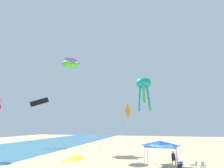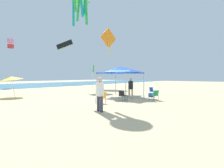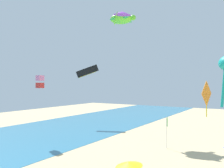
# 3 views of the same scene
# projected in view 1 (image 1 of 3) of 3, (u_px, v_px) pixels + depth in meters

# --- Properties ---
(canopy_tent) EXTENTS (3.09, 3.70, 2.88)m
(canopy_tent) POSITION_uv_depth(u_px,v_px,m) (160.00, 144.00, 20.02)
(canopy_tent) COLOR #B7B7BC
(canopy_tent) RESTS_ON ground
(beach_umbrella) EXTENTS (2.09, 2.07, 2.10)m
(beach_umbrella) POSITION_uv_depth(u_px,v_px,m) (73.00, 157.00, 15.75)
(beach_umbrella) COLOR silver
(beach_umbrella) RESTS_ON ground
(folding_chair_right_of_tent) EXTENTS (0.68, 0.75, 0.82)m
(folding_chair_right_of_tent) POSITION_uv_depth(u_px,v_px,m) (175.00, 158.00, 22.03)
(folding_chair_right_of_tent) COLOR black
(folding_chair_right_of_tent) RESTS_ON ground
(folding_chair_facing_ocean) EXTENTS (0.67, 0.59, 0.82)m
(folding_chair_facing_ocean) POSITION_uv_depth(u_px,v_px,m) (179.00, 167.00, 17.21)
(folding_chair_facing_ocean) COLOR black
(folding_chair_facing_ocean) RESTS_ON ground
(folding_chair_near_cooler) EXTENTS (0.73, 0.78, 0.82)m
(folding_chair_near_cooler) POSITION_uv_depth(u_px,v_px,m) (195.00, 164.00, 18.59)
(folding_chair_near_cooler) COLOR black
(folding_chair_near_cooler) RESTS_ON ground
(cooler_box) EXTENTS (0.74, 0.67, 0.40)m
(cooler_box) POSITION_uv_depth(u_px,v_px,m) (180.00, 163.00, 20.75)
(cooler_box) COLOR blue
(cooler_box) RESTS_ON ground
(banner_flag) EXTENTS (0.36, 0.06, 3.78)m
(banner_flag) POSITION_uv_depth(u_px,v_px,m) (101.00, 140.00, 27.54)
(banner_flag) COLOR silver
(banner_flag) RESTS_ON ground
(person_kite_handler) EXTENTS (0.42, 0.47, 1.78)m
(person_kite_handler) POSITION_uv_depth(u_px,v_px,m) (174.00, 158.00, 19.09)
(person_kite_handler) COLOR #C6B28C
(person_kite_handler) RESTS_ON ground
(kite_parafoil_black) EXTENTS (2.71, 3.86, 2.66)m
(kite_parafoil_black) POSITION_uv_depth(u_px,v_px,m) (39.00, 102.00, 42.09)
(kite_parafoil_black) COLOR black
(kite_octopus_teal) EXTENTS (1.65, 1.65, 3.67)m
(kite_octopus_teal) POSITION_uv_depth(u_px,v_px,m) (143.00, 85.00, 18.45)
(kite_octopus_teal) COLOR teal
(kite_turtle_lime) EXTENTS (4.27, 4.54, 1.76)m
(kite_turtle_lime) POSITION_uv_depth(u_px,v_px,m) (70.00, 65.00, 39.76)
(kite_turtle_lime) COLOR #66D82D
(kite_diamond_orange) EXTENTS (2.53, 0.51, 3.67)m
(kite_diamond_orange) POSITION_uv_depth(u_px,v_px,m) (128.00, 112.00, 25.37)
(kite_diamond_orange) COLOR orange
(kite_delta_purple) EXTENTS (3.52, 3.53, 2.08)m
(kite_delta_purple) POSITION_uv_depth(u_px,v_px,m) (71.00, 59.00, 34.14)
(kite_delta_purple) COLOR purple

